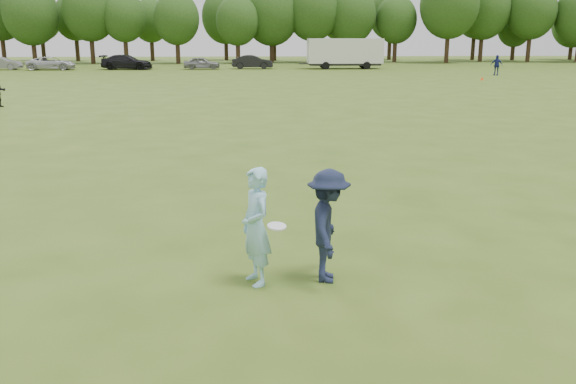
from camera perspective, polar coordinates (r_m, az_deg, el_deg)
name	(u,v)px	position (r m, az deg, el deg)	size (l,w,h in m)	color
ground	(270,292)	(8.71, -1.74, -9.32)	(200.00, 200.00, 0.00)	#3A5518
thrower	(256,227)	(8.72, -3.02, -3.26)	(0.63, 0.41, 1.72)	#96D2E9
defender	(328,226)	(8.84, 3.80, -3.19)	(1.08, 0.62, 1.67)	#192038
player_far_b	(496,65)	(59.43, 18.93, 11.16)	(1.05, 0.44, 1.80)	navy
car_b	(1,63)	(71.79, -25.23, 10.82)	(1.40, 4.01, 1.32)	slate
car_c	(51,63)	(69.66, -21.27, 11.16)	(2.27, 4.92, 1.37)	silver
car_d	(127,62)	(67.92, -14.86, 11.66)	(2.16, 5.31, 1.54)	black
car_e	(202,63)	(66.92, -8.07, 11.86)	(1.55, 3.85, 1.31)	gray
car_f	(253,62)	(67.43, -3.33, 12.05)	(1.53, 4.40, 1.45)	black
field_cone	(482,78)	(52.49, 17.70, 10.10)	(0.28, 0.28, 0.30)	#FC450D
disc_in_play	(277,226)	(8.52, -1.06, -3.23)	(0.30, 0.30, 0.08)	white
cargo_trailer	(345,52)	(67.59, 5.34, 12.91)	(9.00, 2.75, 3.20)	white
treeline	(271,14)	(84.96, -1.62, 16.29)	(130.35, 18.39, 11.74)	#332114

